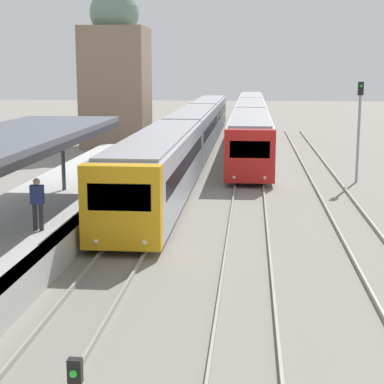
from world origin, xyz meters
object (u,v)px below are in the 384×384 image
person_on_platform (37,201)px  train_far (251,118)px  train_near (193,130)px  signal_mast_far (359,120)px

person_on_platform → train_far: (6.57, 38.15, -0.20)m
train_near → signal_mast_far: signal_mast_far is taller
train_near → train_far: (4.04, 12.31, -0.01)m
train_far → signal_mast_far: 23.49m
train_far → train_near: bearing=-108.2°
train_near → train_far: bearing=71.8°
person_on_platform → train_near: 25.96m
train_near → person_on_platform: bearing=-95.6°
person_on_platform → signal_mast_far: signal_mast_far is taller
train_far → signal_mast_far: signal_mast_far is taller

